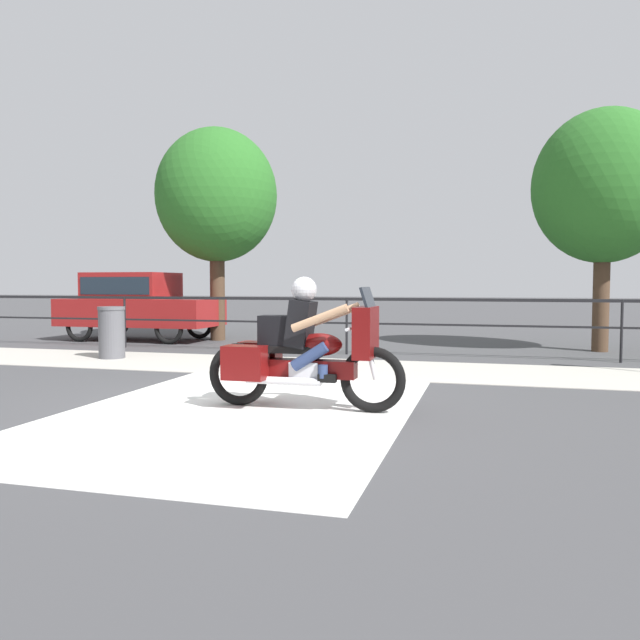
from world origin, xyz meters
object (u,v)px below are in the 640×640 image
object	(u,v)px
trash_bin	(112,333)
tree_behind_car	(217,196)
tree_behind_sign	(604,187)
parked_car	(137,302)
motorcycle	(301,351)

from	to	relation	value
trash_bin	tree_behind_car	bearing A→B (deg)	85.59
trash_bin	tree_behind_sign	xyz separation A→B (m)	(9.22, 3.81, 2.94)
trash_bin	parked_car	bearing A→B (deg)	114.71
trash_bin	tree_behind_sign	size ratio (longest dim) A/B	0.20
parked_car	tree_behind_sign	size ratio (longest dim) A/B	0.78
motorcycle	parked_car	size ratio (longest dim) A/B	0.59
tree_behind_sign	tree_behind_car	xyz separation A→B (m)	(-8.90, 0.30, 0.18)
motorcycle	tree_behind_sign	distance (m)	9.04
motorcycle	tree_behind_car	distance (m)	9.46
trash_bin	tree_behind_car	size ratio (longest dim) A/B	0.19
motorcycle	tree_behind_car	size ratio (longest dim) A/B	0.44
motorcycle	trash_bin	distance (m)	6.10
parked_car	trash_bin	distance (m)	3.97
motorcycle	tree_behind_car	xyz separation A→B (m)	(-4.59, 7.74, 2.95)
trash_bin	tree_behind_sign	bearing A→B (deg)	22.47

